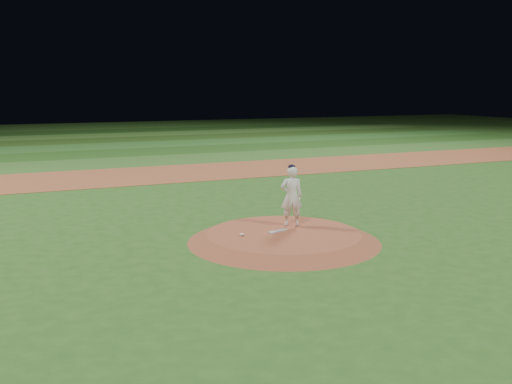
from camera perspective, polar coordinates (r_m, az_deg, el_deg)
ground at (r=16.41m, az=2.79°, el=-4.94°), size 120.00×120.00×0.00m
infield_dirt_band at (r=29.37m, az=-9.35°, el=1.79°), size 70.00×6.00×0.02m
outfield_stripe_0 at (r=34.68m, az=-11.59°, el=3.02°), size 70.00×5.00×0.02m
outfield_stripe_1 at (r=39.55m, az=-13.10°, el=3.85°), size 70.00×5.00×0.02m
outfield_stripe_2 at (r=44.46m, az=-14.28°, el=4.49°), size 70.00×5.00×0.02m
outfield_stripe_3 at (r=49.38m, az=-15.23°, el=5.01°), size 70.00×5.00×0.02m
outfield_stripe_4 at (r=54.31m, az=-16.00°, el=5.43°), size 70.00×5.00×0.02m
outfield_stripe_5 at (r=59.26m, az=-16.65°, el=5.78°), size 70.00×5.00×0.02m
pitchers_mound at (r=16.38m, az=2.79°, el=-4.52°), size 5.50×5.50×0.25m
pitching_rubber at (r=16.46m, az=2.20°, el=-3.93°), size 0.67×0.36×0.03m
rosin_bag at (r=16.00m, az=-1.42°, el=-4.26°), size 0.14×0.14×0.07m
pitcher_on_mound at (r=17.00m, az=3.57°, el=-0.38°), size 0.76×0.63×1.86m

